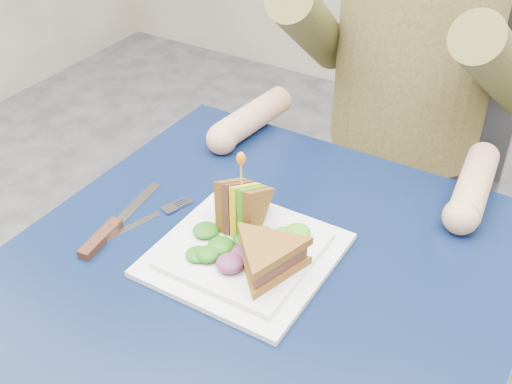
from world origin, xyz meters
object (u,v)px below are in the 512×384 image
Objects in this scene: chair at (410,152)px; sandwich_flat at (268,257)px; sandwich_upright at (242,208)px; fork at (144,221)px; diner at (417,21)px; table at (261,301)px; plate at (245,253)px; knife at (108,231)px.

sandwich_flat is at bearing -88.15° from chair.
chair is 0.73m from sandwich_upright.
chair is 0.79m from fork.
fork is (-0.22, -0.63, -0.18)m from diner.
diner reaches higher than table.
sandwich_flat is (0.02, -0.02, 0.12)m from table.
sandwich_upright reaches higher than sandwich_flat.
sandwich_upright is (-0.09, 0.07, 0.01)m from sandwich_flat.
chair is at bearing 90.00° from table.
plate is (-0.03, 0.00, 0.09)m from table.
diner is 0.65m from sandwich_flat.
plate is 1.79× the size of sandwich_upright.
fork is at bearing 177.12° from sandwich_flat.
plate is at bearing -92.43° from chair.
knife is (-0.19, -0.11, -0.05)m from sandwich_upright.
fork is at bearing 61.74° from knife.
sandwich_flat is at bearing -87.82° from diner.
fork is (-0.22, -0.74, 0.19)m from chair.
sandwich_upright is at bearing 144.56° from table.
chair is 4.86× the size of sandwich_flat.
diner is at bearing 90.00° from table.
chair reaches higher than table.
fork is at bearing -176.80° from table.
plate is (-0.03, -0.61, -0.18)m from diner.
plate reaches higher than knife.
table is 0.73m from chair.
diner reaches higher than knife.
knife reaches higher than fork.
table is 0.81× the size of chair.
sandwich_flat reaches higher than knife.
diner is (-0.00, -0.11, 0.37)m from chair.
sandwich_flat is at bearing -38.47° from sandwich_upright.
sandwich_flat reaches higher than fork.
sandwich_flat is (0.02, -0.64, -0.14)m from diner.
sandwich_flat is 1.32× the size of sandwich_upright.
plate is 1.17× the size of knife.
diner is 2.87× the size of plate.
chair is 4.20× the size of knife.
sandwich_upright is (-0.06, 0.05, 0.13)m from table.
table is 0.13m from sandwich_flat.
sandwich_flat is 0.11m from sandwich_upright.
fork is at bearing -109.34° from diner.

